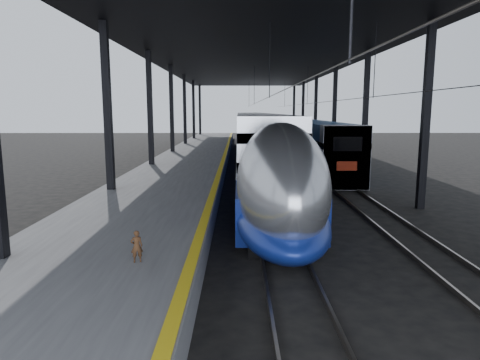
{
  "coord_description": "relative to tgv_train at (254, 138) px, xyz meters",
  "views": [
    {
      "loc": [
        0.51,
        -15.88,
        4.82
      ],
      "look_at": [
        0.58,
        1.57,
        2.0
      ],
      "focal_mm": 32.0,
      "sensor_mm": 36.0,
      "label": 1
    }
  ],
  "objects": [
    {
      "name": "tgv_train",
      "position": [
        0.0,
        0.0,
        0.0
      ],
      "size": [
        3.21,
        65.2,
        4.6
      ],
      "color": "#ADAFB4",
      "rests_on": "ground"
    },
    {
      "name": "rails",
      "position": [
        2.5,
        -6.34,
        -2.07
      ],
      "size": [
        6.52,
        80.0,
        0.16
      ],
      "color": "slate",
      "rests_on": "ground"
    },
    {
      "name": "canopy",
      "position": [
        -0.1,
        -6.34,
        6.96
      ],
      "size": [
        18.0,
        75.0,
        9.47
      ],
      "color": "black",
      "rests_on": "ground"
    },
    {
      "name": "platform",
      "position": [
        -5.5,
        -6.34,
        -1.65
      ],
      "size": [
        6.0,
        80.0,
        1.0
      ],
      "primitive_type": "cube",
      "color": "#4C4C4F",
      "rests_on": "ground"
    },
    {
      "name": "child",
      "position": [
        -4.08,
        -31.76,
        -0.73
      ],
      "size": [
        0.35,
        0.28,
        0.84
      ],
      "primitive_type": "imported",
      "rotation": [
        0.0,
        0.0,
        3.45
      ],
      "color": "#482B18",
      "rests_on": "platform"
    },
    {
      "name": "second_train",
      "position": [
        5.0,
        10.43,
        -0.14
      ],
      "size": [
        2.89,
        56.05,
        3.98
      ],
      "color": "navy",
      "rests_on": "ground"
    },
    {
      "name": "ground",
      "position": [
        -2.0,
        -26.34,
        -2.15
      ],
      "size": [
        160.0,
        160.0,
        0.0
      ],
      "primitive_type": "plane",
      "color": "black",
      "rests_on": "ground"
    },
    {
      "name": "yellow_strip",
      "position": [
        -2.7,
        -6.34,
        -1.15
      ],
      "size": [
        0.3,
        80.0,
        0.01
      ],
      "primitive_type": "cube",
      "color": "gold",
      "rests_on": "platform"
    }
  ]
}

